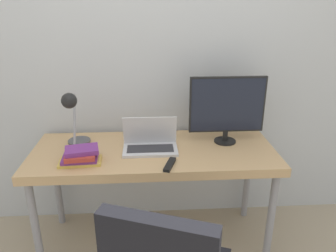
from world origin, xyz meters
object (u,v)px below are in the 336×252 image
object	(u,v)px
laptop	(150,143)
monitor	(227,107)
book_stack	(81,156)
desk_lamp	(72,114)

from	to	relation	value
laptop	monitor	distance (m)	0.58
book_stack	desk_lamp	bearing A→B (deg)	109.12
desk_lamp	book_stack	distance (m)	0.30
book_stack	laptop	bearing A→B (deg)	20.89
desk_lamp	book_stack	xyz separation A→B (m)	(0.07, -0.21, -0.21)
book_stack	monitor	bearing A→B (deg)	15.07
laptop	desk_lamp	size ratio (longest dim) A/B	0.90
desk_lamp	book_stack	world-z (taller)	desk_lamp
monitor	laptop	bearing A→B (deg)	-169.91
laptop	monitor	bearing A→B (deg)	10.09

